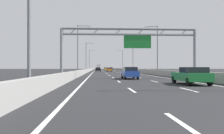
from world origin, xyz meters
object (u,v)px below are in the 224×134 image
Objects in this scene: sign_gantry at (130,40)px; blue_car at (130,73)px; streetlamp_left_mid at (79,47)px; streetlamp_right_mid at (156,47)px; red_car at (98,69)px; streetlamp_left_far at (87,55)px; black_car at (98,69)px; yellow_car at (106,69)px; green_car at (191,75)px; orange_car at (109,69)px; streetlamp_left_distant at (90,59)px; box_truck at (98,67)px; silver_car at (111,69)px; streetlamp_right_far at (132,55)px; streetlamp_right_distant at (122,59)px.

sign_gantry is 4.12m from blue_car.
streetlamp_left_mid is 1.00× the size of streetlamp_right_mid.
blue_car is (3.79, -94.62, 0.02)m from red_car.
streetlamp_left_far is (-14.93, 32.22, 0.00)m from streetlamp_right_mid.
yellow_car is at bearing 83.94° from black_car.
green_car is 63.55m from orange_car.
streetlamp_left_far is 44.82m from yellow_car.
orange_car is at bearing -74.66° from streetlamp_left_distant.
streetlamp_left_far is 32.22m from streetlamp_left_distant.
streetlamp_left_distant is at bearing -123.09° from yellow_car.
green_car is at bearing -86.55° from box_truck.
red_car is at bearing 85.37° from streetlamp_left_far.
streetlamp_right_mid is 1.00× the size of streetlamp_left_far.
sign_gantry is 17.91m from streetlamp_right_mid.
streetlamp_left_far reaches higher than silver_car.
sign_gantry is 49.14m from streetlamp_left_far.
sign_gantry is 111.43m from box_truck.
black_car is at bearing 149.40° from streetlamp_right_far.
black_car is 4.29m from orange_car.
streetlamp_left_far is 1.00× the size of streetlamp_left_distant.
streetlamp_right_far is at bearing -30.60° from black_car.
streetlamp_left_far is (0.00, 32.22, 0.00)m from streetlamp_left_mid.
streetlamp_left_far is at bearing -147.57° from orange_car.
blue_car is (-7.44, -16.65, -4.64)m from streetlamp_right_mid.
streetlamp_left_far is (-7.60, 48.55, 0.53)m from sign_gantry.
streetlamp_right_far is 63.84m from box_truck.
streetlamp_right_far is at bearing 0.00° from streetlamp_left_far.
streetlamp_right_mid is 2.02× the size of orange_car.
orange_car is (-0.09, -39.13, -0.01)m from yellow_car.
streetlamp_right_mid is 40.75m from black_car.
black_car is (-11.26, 38.88, -4.66)m from streetlamp_right_mid.
streetlamp_right_distant is 2.18× the size of blue_car.
streetlamp_right_distant reaches higher than black_car.
streetlamp_right_mid reaches higher than red_car.
streetlamp_right_mid is 2.17× the size of silver_car.
box_truck reaches higher than silver_car.
streetlamp_right_distant is (14.93, 64.44, 0.00)m from streetlamp_left_mid.
silver_car is 1.05× the size of yellow_car.
streetlamp_right_far is 1.00× the size of streetlamp_right_distant.
streetlamp_left_mid reaches higher than green_car.
sign_gantry is 3.73× the size of green_car.
streetlamp_right_mid and streetlamp_left_distant have the same top height.
streetlamp_right_mid is 95.70m from box_truck.
silver_car is (-3.64, 91.91, -4.65)m from streetlamp_right_mid.
yellow_car is at bearing 99.45° from streetlamp_right_far.
silver_car is 55.04m from orange_car.
streetlamp_left_mid is 2.04× the size of red_car.
streetlamp_left_distant is at bearing 90.00° from streetlamp_left_far.
blue_car is at bearing -65.78° from streetlamp_left_mid.
box_truck is at bearing 89.20° from red_car.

